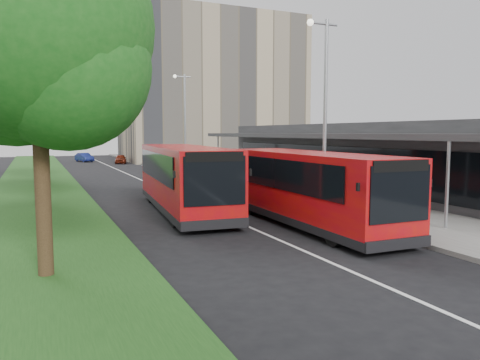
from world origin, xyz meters
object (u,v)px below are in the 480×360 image
object	(u,v)px
tree_far	(34,110)
car_far	(84,157)
bus_main	(309,188)
car_near	(121,159)
lamp_post_far	(184,117)
bollard	(209,172)
lamp_post_near	(324,103)
litter_bin	(283,182)
tree_near	(36,42)
tree_mid	(34,88)
bus_second	(184,179)

from	to	relation	value
tree_far	car_far	world-z (taller)	tree_far
bus_main	car_near	bearing A→B (deg)	91.48
lamp_post_far	bollard	bearing A→B (deg)	-86.30
lamp_post_near	litter_bin	size ratio (longest dim) A/B	8.77
lamp_post_far	tree_far	bearing A→B (deg)	-175.13
tree_near	bollard	world-z (taller)	tree_near
tree_near	tree_far	bearing A→B (deg)	90.00
litter_bin	bollard	size ratio (longest dim) A/B	0.93
tree_near	litter_bin	world-z (taller)	tree_near
tree_far	lamp_post_far	distance (m)	11.17
car_near	tree_near	bearing A→B (deg)	-90.76
tree_near	lamp_post_near	bearing A→B (deg)	23.97
tree_far	car_near	xyz separation A→B (m)	(8.82, 17.96, -4.51)
tree_near	bus_main	bearing A→B (deg)	17.50
tree_mid	bus_main	size ratio (longest dim) A/B	0.88
tree_mid	car_near	bearing A→B (deg)	73.59
bus_second	litter_bin	distance (m)	8.44
tree_mid	bus_main	xyz separation A→B (m)	(9.17, -9.11, -4.11)
tree_near	car_far	distance (m)	47.46
tree_mid	litter_bin	world-z (taller)	tree_mid
lamp_post_near	bus_second	bearing A→B (deg)	152.49
lamp_post_near	bus_main	bearing A→B (deg)	-133.57
lamp_post_near	bus_main	distance (m)	4.36
tree_mid	bollard	size ratio (longest dim) A/B	8.72
car_near	car_far	distance (m)	6.02
lamp_post_far	bollard	xyz separation A→B (m)	(0.32, -4.98, -4.08)
litter_bin	car_near	bearing A→B (deg)	98.11
tree_near	car_near	size ratio (longest dim) A/B	2.82
tree_near	bollard	size ratio (longest dim) A/B	8.74
bus_main	litter_bin	size ratio (longest dim) A/B	10.67
car_near	tree_far	bearing A→B (deg)	-105.06
lamp_post_near	lamp_post_far	distance (m)	20.00
tree_near	car_far	bearing A→B (deg)	83.46
bus_second	car_near	xyz separation A→B (m)	(3.00, 34.25, -0.95)
lamp_post_far	bollard	distance (m)	6.44
lamp_post_far	car_far	bearing A→B (deg)	104.68
bus_main	car_far	distance (m)	44.17
tree_far	bus_second	bearing A→B (deg)	-70.33
tree_near	car_far	xyz separation A→B (m)	(5.38, 46.89, -4.99)
bus_main	car_far	bearing A→B (deg)	95.90
tree_near	tree_far	distance (m)	24.01
lamp_post_far	bus_second	size ratio (longest dim) A/B	0.78
litter_bin	car_near	distance (m)	30.37
bus_second	litter_bin	size ratio (longest dim) A/B	11.27
tree_mid	bus_second	xyz separation A→B (m)	(5.82, -4.29, -4.05)
lamp_post_far	car_far	xyz separation A→B (m)	(-5.75, 21.94, -4.19)
lamp_post_near	lamp_post_far	size ratio (longest dim) A/B	1.00
lamp_post_near	tree_near	bearing A→B (deg)	-156.03
tree_near	tree_far	xyz separation A→B (m)	(0.00, 24.00, -0.49)
car_far	bus_second	bearing A→B (deg)	-107.28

